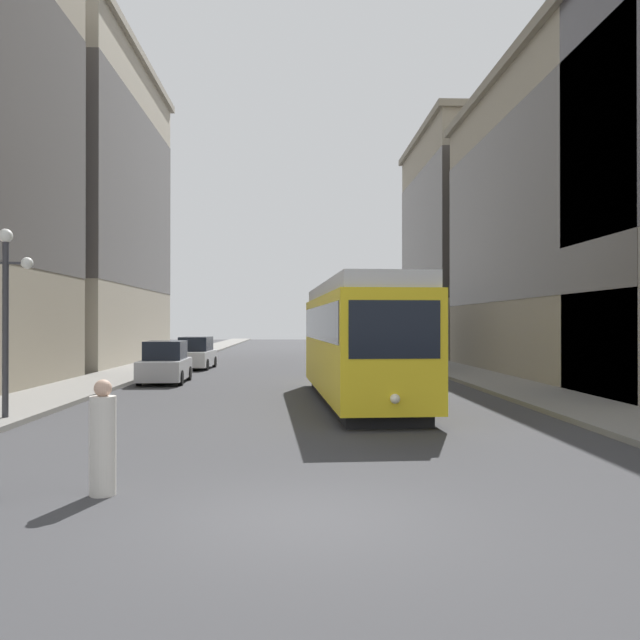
% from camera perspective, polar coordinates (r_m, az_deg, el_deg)
% --- Properties ---
extents(ground_plane, '(200.00, 200.00, 0.00)m').
position_cam_1_polar(ground_plane, '(9.28, -1.38, -16.48)').
color(ground_plane, '#38383A').
extents(sidewalk_left, '(3.00, 120.00, 0.15)m').
position_cam_1_polar(sidewalk_left, '(49.69, -11.96, -3.18)').
color(sidewalk_left, gray).
rests_on(sidewalk_left, ground).
extents(sidewalk_right, '(3.00, 120.00, 0.15)m').
position_cam_1_polar(sidewalk_right, '(49.73, 7.80, -3.19)').
color(sidewalk_right, gray).
rests_on(sidewalk_right, ground).
extents(streetcar, '(3.18, 12.52, 3.89)m').
position_cam_1_polar(streetcar, '(22.17, 3.22, -1.55)').
color(streetcar, black).
rests_on(streetcar, ground).
extents(transit_bus, '(2.71, 11.10, 3.45)m').
position_cam_1_polar(transit_bus, '(39.10, 5.12, -1.23)').
color(transit_bus, black).
rests_on(transit_bus, ground).
extents(parked_car_left_near, '(2.02, 4.47, 1.82)m').
position_cam_1_polar(parked_car_left_near, '(39.11, -10.45, -2.84)').
color(parked_car_left_near, black).
rests_on(parked_car_left_near, ground).
extents(parked_car_left_mid, '(1.97, 4.33, 1.82)m').
position_cam_1_polar(parked_car_left_mid, '(30.13, -12.94, -3.60)').
color(parked_car_left_mid, black).
rests_on(parked_car_left_mid, ground).
extents(pedestrian_crossing_far, '(0.39, 0.39, 1.74)m').
position_cam_1_polar(pedestrian_crossing_far, '(10.81, -17.88, -9.72)').
color(pedestrian_crossing_far, beige).
rests_on(pedestrian_crossing_far, ground).
extents(lamp_post_left_near, '(1.41, 0.36, 4.90)m').
position_cam_1_polar(lamp_post_left_near, '(19.33, -25.03, 2.17)').
color(lamp_post_left_near, '#333338').
rests_on(lamp_post_left_near, sidewalk_left).
extents(building_left_corner, '(13.34, 20.41, 19.99)m').
position_cam_1_polar(building_left_corner, '(47.87, -22.34, 8.97)').
color(building_left_corner, '#B2A893').
rests_on(building_left_corner, ground).
extents(building_right_far, '(15.98, 17.64, 17.89)m').
position_cam_1_polar(building_right_far, '(57.37, 16.00, 6.32)').
color(building_right_far, gray).
rests_on(building_right_far, ground).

